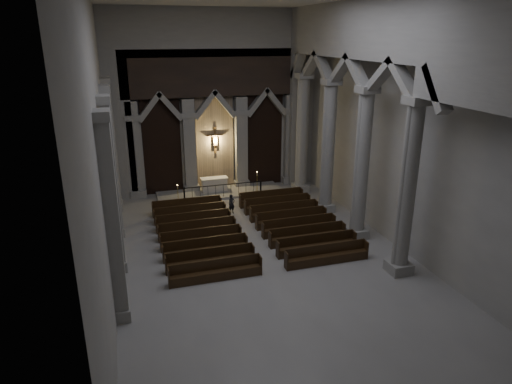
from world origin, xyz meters
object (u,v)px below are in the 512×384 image
(altar_rail, at_px, (223,189))
(worshipper, at_px, (232,204))
(altar, at_px, (214,184))
(candle_stand_left, at_px, (178,198))
(pews, at_px, (248,230))
(candle_stand_right, at_px, (257,188))

(altar_rail, bearing_deg, worshipper, -92.27)
(altar, distance_m, worshipper, 4.06)
(worshipper, bearing_deg, altar, 72.84)
(altar, bearing_deg, candle_stand_left, -152.97)
(candle_stand_left, relative_size, worshipper, 1.06)
(worshipper, bearing_deg, pews, -108.42)
(candle_stand_right, relative_size, pews, 0.17)
(altar_rail, height_order, candle_stand_left, candle_stand_left)
(altar, relative_size, worshipper, 1.53)
(altar, relative_size, pews, 0.19)
(candle_stand_right, height_order, worshipper, candle_stand_right)
(altar, relative_size, candle_stand_left, 1.45)
(altar_rail, distance_m, candle_stand_left, 3.02)
(candle_stand_left, height_order, candle_stand_right, candle_stand_right)
(worshipper, bearing_deg, altar_rail, 67.49)
(pews, bearing_deg, worshipper, 91.82)
(altar_rail, bearing_deg, pews, -90.00)
(candle_stand_right, relative_size, worshipper, 1.32)
(candle_stand_left, bearing_deg, pews, -63.66)
(pews, relative_size, worshipper, 7.95)
(candle_stand_left, distance_m, pews, 6.76)
(candle_stand_left, relative_size, pews, 0.13)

